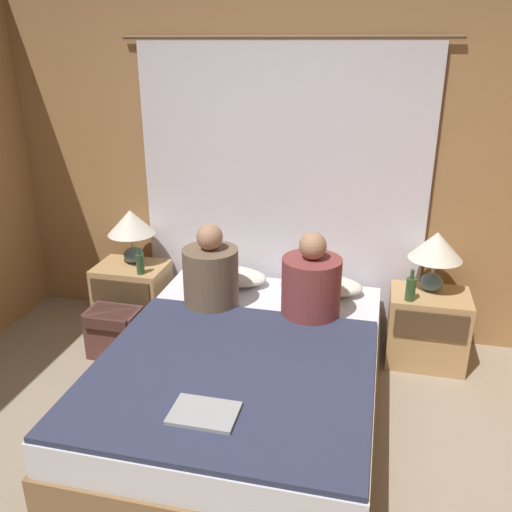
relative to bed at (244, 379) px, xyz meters
name	(u,v)px	position (x,y,z in m)	size (l,w,h in m)	color
wall_back	(283,165)	(0.00, 1.14, 1.04)	(4.20, 0.06, 2.50)	#A37547
curtain_panel	(281,194)	(0.00, 1.08, 0.84)	(2.24, 0.02, 2.10)	silver
bed	(244,379)	(0.00, 0.00, 0.00)	(1.54, 2.05, 0.42)	olive
nightstand_left	(133,296)	(-1.08, 0.79, 0.05)	(0.52, 0.39, 0.51)	tan
nightstand_right	(427,328)	(1.08, 0.79, 0.05)	(0.52, 0.39, 0.51)	tan
lamp_left	(131,226)	(-1.08, 0.86, 0.59)	(0.35, 0.35, 0.41)	slate
lamp_right	(436,250)	(1.08, 0.86, 0.59)	(0.35, 0.35, 0.41)	slate
pillow_left	(227,276)	(-0.34, 0.83, 0.27)	(0.58, 0.30, 0.12)	silver
pillow_right	(320,285)	(0.34, 0.83, 0.27)	(0.58, 0.30, 0.12)	silver
blanket_on_bed	(231,372)	(0.00, -0.28, 0.23)	(1.48, 1.43, 0.03)	#2D334C
person_left_in_bed	(211,275)	(-0.34, 0.47, 0.44)	(0.36, 0.36, 0.57)	brown
person_right_in_bed	(311,285)	(0.32, 0.47, 0.44)	(0.37, 0.37, 0.57)	brown
beer_bottle_on_left_stand	(140,263)	(-0.94, 0.68, 0.38)	(0.06, 0.06, 0.21)	#2D4C28
beer_bottle_on_right_stand	(411,288)	(0.93, 0.68, 0.38)	(0.06, 0.06, 0.21)	#2D4C28
laptop_on_bed	(204,413)	(-0.02, -0.66, 0.25)	(0.31, 0.22, 0.02)	#9EA0A5
backpack_on_floor	(114,330)	(-1.03, 0.38, -0.01)	(0.36, 0.25, 0.35)	brown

